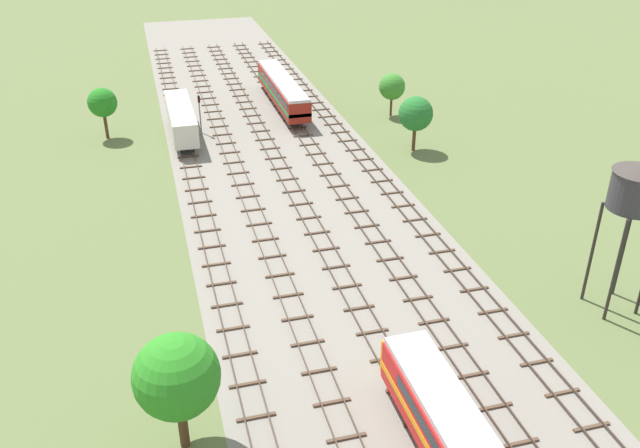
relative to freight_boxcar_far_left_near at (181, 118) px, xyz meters
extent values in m
plane|color=#5B6B3D|center=(9.44, -18.08, -2.45)|extent=(480.00, 480.00, 0.00)
cube|color=gray|center=(9.44, -18.08, -2.45)|extent=(22.90, 176.00, 0.01)
cube|color=#47382D|center=(-0.72, -17.08, -2.24)|extent=(0.07, 126.00, 0.15)
cube|color=#47382D|center=(0.71, -17.08, -2.24)|extent=(0.07, 126.00, 0.15)
cube|color=brown|center=(-0.01, -48.58, -2.38)|extent=(2.40, 0.22, 0.14)
cube|color=brown|center=(-0.01, -45.58, -2.38)|extent=(2.40, 0.22, 0.14)
cube|color=brown|center=(-0.01, -42.58, -2.38)|extent=(2.40, 0.22, 0.14)
cube|color=brown|center=(-0.01, -39.58, -2.38)|extent=(2.40, 0.22, 0.14)
cube|color=brown|center=(-0.01, -36.58, -2.38)|extent=(2.40, 0.22, 0.14)
cube|color=brown|center=(-0.01, -33.58, -2.38)|extent=(2.40, 0.22, 0.14)
cube|color=brown|center=(-0.01, -30.58, -2.38)|extent=(2.40, 0.22, 0.14)
cube|color=brown|center=(-0.01, -27.58, -2.38)|extent=(2.40, 0.22, 0.14)
cube|color=brown|center=(-0.01, -24.58, -2.38)|extent=(2.40, 0.22, 0.14)
cube|color=brown|center=(-0.01, -21.58, -2.38)|extent=(2.40, 0.22, 0.14)
cube|color=brown|center=(-0.01, -18.58, -2.38)|extent=(2.40, 0.22, 0.14)
cube|color=brown|center=(-0.01, -15.58, -2.38)|extent=(2.40, 0.22, 0.14)
cube|color=brown|center=(-0.01, -12.58, -2.38)|extent=(2.40, 0.22, 0.14)
cube|color=brown|center=(-0.01, -9.58, -2.38)|extent=(2.40, 0.22, 0.14)
cube|color=brown|center=(-0.01, -6.58, -2.38)|extent=(2.40, 0.22, 0.14)
cube|color=brown|center=(-0.01, -3.58, -2.38)|extent=(2.40, 0.22, 0.14)
cube|color=brown|center=(-0.01, -0.58, -2.38)|extent=(2.40, 0.22, 0.14)
cube|color=brown|center=(-0.01, 2.42, -2.38)|extent=(2.40, 0.22, 0.14)
cube|color=brown|center=(-0.01, 5.42, -2.38)|extent=(2.40, 0.22, 0.14)
cube|color=brown|center=(-0.01, 8.42, -2.38)|extent=(2.40, 0.22, 0.14)
cube|color=brown|center=(-0.01, 11.42, -2.38)|extent=(2.40, 0.22, 0.14)
cube|color=brown|center=(-0.01, 14.42, -2.38)|extent=(2.40, 0.22, 0.14)
cube|color=brown|center=(-0.01, 17.42, -2.38)|extent=(2.40, 0.22, 0.14)
cube|color=brown|center=(-0.01, 20.42, -2.38)|extent=(2.40, 0.22, 0.14)
cube|color=brown|center=(-0.01, 23.42, -2.38)|extent=(2.40, 0.22, 0.14)
cube|color=brown|center=(-0.01, 26.42, -2.38)|extent=(2.40, 0.22, 0.14)
cube|color=brown|center=(-0.01, 29.42, -2.38)|extent=(2.40, 0.22, 0.14)
cube|color=brown|center=(-0.01, 32.42, -2.38)|extent=(2.40, 0.22, 0.14)
cube|color=brown|center=(-0.01, 35.42, -2.38)|extent=(2.40, 0.22, 0.14)
cube|color=brown|center=(-0.01, 38.42, -2.38)|extent=(2.40, 0.22, 0.14)
cube|color=brown|center=(-0.01, 41.42, -2.38)|extent=(2.40, 0.22, 0.14)
cube|color=brown|center=(-0.01, 44.42, -2.38)|extent=(2.40, 0.22, 0.14)
cube|color=#47382D|center=(4.00, -17.08, -2.24)|extent=(0.07, 126.00, 0.15)
cube|color=#47382D|center=(5.44, -17.08, -2.24)|extent=(0.07, 126.00, 0.15)
cube|color=brown|center=(4.72, -51.58, -2.38)|extent=(2.40, 0.22, 0.14)
cube|color=brown|center=(4.72, -48.58, -2.38)|extent=(2.40, 0.22, 0.14)
cube|color=brown|center=(4.72, -45.58, -2.38)|extent=(2.40, 0.22, 0.14)
cube|color=brown|center=(4.72, -42.58, -2.38)|extent=(2.40, 0.22, 0.14)
cube|color=brown|center=(4.72, -39.58, -2.38)|extent=(2.40, 0.22, 0.14)
cube|color=brown|center=(4.72, -36.58, -2.38)|extent=(2.40, 0.22, 0.14)
cube|color=brown|center=(4.72, -33.58, -2.38)|extent=(2.40, 0.22, 0.14)
cube|color=brown|center=(4.72, -30.58, -2.38)|extent=(2.40, 0.22, 0.14)
cube|color=brown|center=(4.72, -27.58, -2.38)|extent=(2.40, 0.22, 0.14)
cube|color=brown|center=(4.72, -24.58, -2.38)|extent=(2.40, 0.22, 0.14)
cube|color=brown|center=(4.72, -21.58, -2.38)|extent=(2.40, 0.22, 0.14)
cube|color=brown|center=(4.72, -18.58, -2.38)|extent=(2.40, 0.22, 0.14)
cube|color=brown|center=(4.72, -15.58, -2.38)|extent=(2.40, 0.22, 0.14)
cube|color=brown|center=(4.72, -12.58, -2.38)|extent=(2.40, 0.22, 0.14)
cube|color=brown|center=(4.72, -9.58, -2.38)|extent=(2.40, 0.22, 0.14)
cube|color=brown|center=(4.72, -6.58, -2.38)|extent=(2.40, 0.22, 0.14)
cube|color=brown|center=(4.72, -3.58, -2.38)|extent=(2.40, 0.22, 0.14)
cube|color=brown|center=(4.72, -0.58, -2.38)|extent=(2.40, 0.22, 0.14)
cube|color=brown|center=(4.72, 2.42, -2.38)|extent=(2.40, 0.22, 0.14)
cube|color=brown|center=(4.72, 5.42, -2.38)|extent=(2.40, 0.22, 0.14)
cube|color=brown|center=(4.72, 8.42, -2.38)|extent=(2.40, 0.22, 0.14)
cube|color=brown|center=(4.72, 11.42, -2.38)|extent=(2.40, 0.22, 0.14)
cube|color=brown|center=(4.72, 14.42, -2.38)|extent=(2.40, 0.22, 0.14)
cube|color=brown|center=(4.72, 17.42, -2.38)|extent=(2.40, 0.22, 0.14)
cube|color=brown|center=(4.72, 20.42, -2.38)|extent=(2.40, 0.22, 0.14)
cube|color=brown|center=(4.72, 23.42, -2.38)|extent=(2.40, 0.22, 0.14)
cube|color=brown|center=(4.72, 26.42, -2.38)|extent=(2.40, 0.22, 0.14)
cube|color=brown|center=(4.72, 29.42, -2.38)|extent=(2.40, 0.22, 0.14)
cube|color=brown|center=(4.72, 32.42, -2.38)|extent=(2.40, 0.22, 0.14)
cube|color=brown|center=(4.72, 35.42, -2.38)|extent=(2.40, 0.22, 0.14)
cube|color=brown|center=(4.72, 38.42, -2.38)|extent=(2.40, 0.22, 0.14)
cube|color=brown|center=(4.72, 41.42, -2.38)|extent=(2.40, 0.22, 0.14)
cube|color=brown|center=(4.72, 44.42, -2.38)|extent=(2.40, 0.22, 0.14)
cube|color=#47382D|center=(8.73, -17.08, -2.24)|extent=(0.07, 126.00, 0.15)
cube|color=#47382D|center=(10.16, -17.08, -2.24)|extent=(0.07, 126.00, 0.15)
cube|color=brown|center=(9.44, -51.58, -2.38)|extent=(2.40, 0.22, 0.14)
cube|color=brown|center=(9.44, -48.58, -2.38)|extent=(2.40, 0.22, 0.14)
cube|color=brown|center=(9.44, -45.58, -2.38)|extent=(2.40, 0.22, 0.14)
cube|color=brown|center=(9.44, -42.58, -2.38)|extent=(2.40, 0.22, 0.14)
cube|color=brown|center=(9.44, -39.58, -2.38)|extent=(2.40, 0.22, 0.14)
cube|color=brown|center=(9.44, -36.58, -2.38)|extent=(2.40, 0.22, 0.14)
cube|color=brown|center=(9.44, -33.58, -2.38)|extent=(2.40, 0.22, 0.14)
cube|color=brown|center=(9.44, -30.58, -2.38)|extent=(2.40, 0.22, 0.14)
cube|color=brown|center=(9.44, -27.58, -2.38)|extent=(2.40, 0.22, 0.14)
cube|color=brown|center=(9.44, -24.58, -2.38)|extent=(2.40, 0.22, 0.14)
cube|color=brown|center=(9.44, -21.58, -2.38)|extent=(2.40, 0.22, 0.14)
cube|color=brown|center=(9.44, -18.58, -2.38)|extent=(2.40, 0.22, 0.14)
cube|color=brown|center=(9.44, -15.58, -2.38)|extent=(2.40, 0.22, 0.14)
cube|color=brown|center=(9.44, -12.58, -2.38)|extent=(2.40, 0.22, 0.14)
cube|color=brown|center=(9.44, -9.58, -2.38)|extent=(2.40, 0.22, 0.14)
cube|color=brown|center=(9.44, -6.58, -2.38)|extent=(2.40, 0.22, 0.14)
cube|color=brown|center=(9.44, -3.58, -2.38)|extent=(2.40, 0.22, 0.14)
cube|color=brown|center=(9.44, -0.58, -2.38)|extent=(2.40, 0.22, 0.14)
cube|color=brown|center=(9.44, 2.42, -2.38)|extent=(2.40, 0.22, 0.14)
cube|color=brown|center=(9.44, 5.42, -2.38)|extent=(2.40, 0.22, 0.14)
cube|color=brown|center=(9.44, 8.42, -2.38)|extent=(2.40, 0.22, 0.14)
cube|color=brown|center=(9.44, 11.42, -2.38)|extent=(2.40, 0.22, 0.14)
cube|color=brown|center=(9.44, 14.42, -2.38)|extent=(2.40, 0.22, 0.14)
cube|color=brown|center=(9.44, 17.42, -2.38)|extent=(2.40, 0.22, 0.14)
cube|color=brown|center=(9.44, 20.42, -2.38)|extent=(2.40, 0.22, 0.14)
cube|color=brown|center=(9.44, 23.42, -2.38)|extent=(2.40, 0.22, 0.14)
cube|color=brown|center=(9.44, 26.42, -2.38)|extent=(2.40, 0.22, 0.14)
cube|color=brown|center=(9.44, 29.42, -2.38)|extent=(2.40, 0.22, 0.14)
cube|color=brown|center=(9.44, 32.42, -2.38)|extent=(2.40, 0.22, 0.14)
cube|color=brown|center=(9.44, 35.42, -2.38)|extent=(2.40, 0.22, 0.14)
cube|color=brown|center=(9.44, 38.42, -2.38)|extent=(2.40, 0.22, 0.14)
cube|color=brown|center=(9.44, 41.42, -2.38)|extent=(2.40, 0.22, 0.14)
cube|color=brown|center=(9.44, 44.42, -2.38)|extent=(2.40, 0.22, 0.14)
cube|color=#47382D|center=(13.45, -17.08, -2.24)|extent=(0.07, 126.00, 0.15)
cube|color=#47382D|center=(14.89, -17.08, -2.24)|extent=(0.07, 126.00, 0.15)
cube|color=brown|center=(14.17, -54.58, -2.38)|extent=(2.40, 0.22, 0.14)
cube|color=brown|center=(14.17, -51.58, -2.38)|extent=(2.40, 0.22, 0.14)
cube|color=brown|center=(14.17, -48.58, -2.38)|extent=(2.40, 0.22, 0.14)
cube|color=brown|center=(14.17, -45.58, -2.38)|extent=(2.40, 0.22, 0.14)
cube|color=brown|center=(14.17, -42.58, -2.38)|extent=(2.40, 0.22, 0.14)
cube|color=brown|center=(14.17, -39.58, -2.38)|extent=(2.40, 0.22, 0.14)
cube|color=brown|center=(14.17, -36.58, -2.38)|extent=(2.40, 0.22, 0.14)
cube|color=brown|center=(14.17, -33.58, -2.38)|extent=(2.40, 0.22, 0.14)
cube|color=brown|center=(14.17, -30.58, -2.38)|extent=(2.40, 0.22, 0.14)
cube|color=brown|center=(14.17, -27.58, -2.38)|extent=(2.40, 0.22, 0.14)
cube|color=brown|center=(14.17, -24.58, -2.38)|extent=(2.40, 0.22, 0.14)
cube|color=brown|center=(14.17, -21.58, -2.38)|extent=(2.40, 0.22, 0.14)
cube|color=brown|center=(14.17, -18.58, -2.38)|extent=(2.40, 0.22, 0.14)
cube|color=brown|center=(14.17, -15.58, -2.38)|extent=(2.40, 0.22, 0.14)
cube|color=brown|center=(14.17, -12.58, -2.38)|extent=(2.40, 0.22, 0.14)
cube|color=brown|center=(14.17, -9.58, -2.38)|extent=(2.40, 0.22, 0.14)
cube|color=brown|center=(14.17, -6.58, -2.38)|extent=(2.40, 0.22, 0.14)
cube|color=brown|center=(14.17, -3.58, -2.38)|extent=(2.40, 0.22, 0.14)
cube|color=brown|center=(14.17, -0.58, -2.38)|extent=(2.40, 0.22, 0.14)
cube|color=brown|center=(14.17, 2.42, -2.38)|extent=(2.40, 0.22, 0.14)
cube|color=brown|center=(14.17, 5.42, -2.38)|extent=(2.40, 0.22, 0.14)
cube|color=brown|center=(14.17, 8.42, -2.38)|extent=(2.40, 0.22, 0.14)
cube|color=brown|center=(14.17, 11.42, -2.38)|extent=(2.40, 0.22, 0.14)
cube|color=brown|center=(14.17, 14.42, -2.38)|extent=(2.40, 0.22, 0.14)
cube|color=brown|center=(14.17, 17.42, -2.38)|extent=(2.40, 0.22, 0.14)
cube|color=brown|center=(14.17, 20.42, -2.38)|extent=(2.40, 0.22, 0.14)
cube|color=brown|center=(14.17, 23.42, -2.38)|extent=(2.40, 0.22, 0.14)
cube|color=brown|center=(14.17, 26.42, -2.38)|extent=(2.40, 0.22, 0.14)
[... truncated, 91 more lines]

